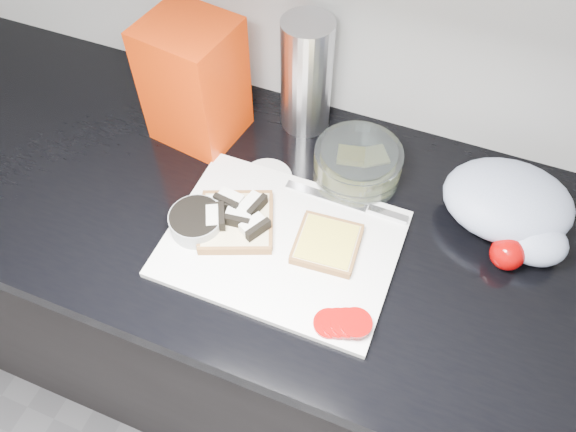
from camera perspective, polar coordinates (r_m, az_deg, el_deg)
The scene contains 14 objects.
base_cabinet at distance 1.43m, azimuth 6.06°, elevation -12.90°, with size 3.50×0.60×0.86m, color black.
countertop at distance 1.04m, azimuth 8.17°, elevation -2.89°, with size 3.50×0.64×0.04m, color black.
cutting_board at distance 1.00m, azimuth -0.64°, elevation -2.79°, with size 0.40×0.30×0.01m, color white.
bread_left at distance 1.01m, azimuth -5.32°, elevation -0.32°, with size 0.18×0.18×0.04m.
bread_right at distance 0.98m, azimuth 3.99°, elevation -2.83°, with size 0.12×0.12×0.02m.
tomato_slices at distance 0.91m, azimuth 5.56°, elevation -10.77°, with size 0.10×0.07×0.02m.
knife at distance 1.04m, azimuth 7.44°, elevation 0.96°, with size 0.24×0.02×0.01m.
seed_tub at distance 1.01m, azimuth -9.27°, elevation -0.67°, with size 0.10×0.10×0.05m.
tub_lid at distance 1.09m, azimuth -2.14°, elevation 3.89°, with size 0.10×0.10×0.01m, color silver.
glass_bowl at distance 1.08m, azimuth 7.05°, elevation 5.21°, with size 0.17×0.17×0.07m.
bread_bag at distance 1.12m, azimuth -9.48°, elevation 13.28°, with size 0.16×0.15×0.25m, color red.
steel_canister at distance 1.12m, azimuth 1.88°, elevation 14.04°, with size 0.10×0.10×0.24m, color silver.
grocery_bag at distance 1.07m, azimuth 21.75°, elevation 0.90°, with size 0.24×0.21×0.10m.
whole_tomatoes at distance 1.03m, azimuth 21.40°, elevation -3.55°, with size 0.06×0.06×0.06m.
Camera 1 is at (0.07, 0.62, 1.73)m, focal length 35.00 mm.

